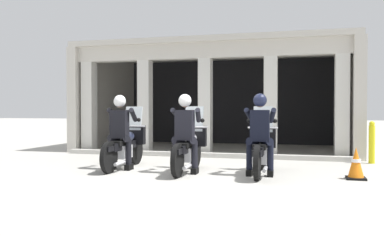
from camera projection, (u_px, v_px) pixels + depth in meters
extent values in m
plane|color=#A8A59E|center=(216.00, 155.00, 11.21)|extent=(80.00, 80.00, 0.00)
cube|color=black|center=(229.00, 102.00, 15.34)|extent=(8.20, 0.24, 3.14)
cube|color=#BCB7AD|center=(205.00, 51.00, 11.26)|extent=(8.20, 0.36, 0.44)
cube|color=#BCB7AD|center=(219.00, 50.00, 13.21)|extent=(8.20, 4.73, 0.16)
cube|color=#BCB7AD|center=(107.00, 101.00, 14.25)|extent=(0.30, 4.73, 3.14)
cube|color=#BCB7AD|center=(349.00, 100.00, 12.23)|extent=(0.30, 4.73, 3.14)
cube|color=beige|center=(89.00, 107.00, 12.20)|extent=(0.35, 0.36, 2.70)
cube|color=beige|center=(145.00, 107.00, 11.75)|extent=(0.35, 0.36, 2.70)
cube|color=beige|center=(205.00, 107.00, 11.29)|extent=(0.35, 0.36, 2.70)
cube|color=beige|center=(271.00, 107.00, 10.84)|extent=(0.35, 0.36, 2.70)
cube|color=beige|center=(342.00, 107.00, 10.39)|extent=(0.35, 0.36, 2.70)
cube|color=#B7B5AD|center=(201.00, 155.00, 10.84)|extent=(7.80, 0.24, 0.12)
cylinder|color=black|center=(136.00, 151.00, 9.41)|extent=(0.09, 0.64, 0.64)
cylinder|color=black|center=(109.00, 157.00, 8.06)|extent=(0.09, 0.64, 0.64)
cube|color=black|center=(136.00, 142.00, 9.41)|extent=(0.14, 0.44, 0.08)
cube|color=silver|center=(123.00, 152.00, 8.68)|extent=(0.28, 0.44, 0.28)
cube|color=black|center=(123.00, 145.00, 8.73)|extent=(0.18, 1.24, 0.16)
ellipsoid|color=#1E2338|center=(128.00, 136.00, 8.94)|extent=(0.26, 0.48, 0.22)
cube|color=black|center=(120.00, 143.00, 8.55)|extent=(0.24, 0.52, 0.10)
cube|color=black|center=(110.00, 148.00, 8.11)|extent=(0.16, 0.48, 0.10)
cylinder|color=silver|center=(135.00, 140.00, 9.35)|extent=(0.05, 0.24, 0.53)
cube|color=black|center=(134.00, 135.00, 9.29)|extent=(0.52, 0.16, 0.44)
sphere|color=silver|center=(136.00, 133.00, 9.38)|extent=(0.18, 0.18, 0.18)
cube|color=silver|center=(134.00, 118.00, 9.26)|extent=(0.40, 0.14, 0.54)
cylinder|color=silver|center=(132.00, 126.00, 9.19)|extent=(0.62, 0.04, 0.04)
cylinder|color=silver|center=(121.00, 163.00, 8.32)|extent=(0.07, 0.55, 0.07)
cube|color=black|center=(119.00, 124.00, 8.53)|extent=(0.36, 0.22, 0.60)
cube|color=black|center=(122.00, 123.00, 8.64)|extent=(0.05, 0.02, 0.32)
sphere|color=tan|center=(120.00, 103.00, 8.54)|extent=(0.21, 0.21, 0.21)
sphere|color=silver|center=(120.00, 101.00, 8.54)|extent=(0.26, 0.26, 0.26)
cylinder|color=black|center=(126.00, 139.00, 8.52)|extent=(0.26, 0.29, 0.17)
cylinder|color=black|center=(129.00, 152.00, 8.51)|extent=(0.12, 0.12, 0.53)
cube|color=black|center=(129.00, 167.00, 8.52)|extent=(0.11, 0.26, 0.12)
cylinder|color=black|center=(114.00, 139.00, 8.59)|extent=(0.26, 0.29, 0.17)
cylinder|color=black|center=(111.00, 151.00, 8.61)|extent=(0.12, 0.12, 0.53)
cube|color=black|center=(112.00, 166.00, 8.62)|extent=(0.11, 0.26, 0.12)
cylinder|color=black|center=(133.00, 115.00, 8.69)|extent=(0.19, 0.48, 0.31)
sphere|color=black|center=(139.00, 120.00, 8.88)|extent=(0.09, 0.09, 0.09)
cylinder|color=black|center=(115.00, 115.00, 8.80)|extent=(0.19, 0.48, 0.31)
sphere|color=black|center=(117.00, 120.00, 9.02)|extent=(0.09, 0.09, 0.09)
cylinder|color=black|center=(196.00, 153.00, 8.90)|extent=(0.09, 0.64, 0.64)
cylinder|color=black|center=(177.00, 161.00, 7.54)|extent=(0.09, 0.64, 0.64)
cube|color=black|center=(196.00, 144.00, 8.89)|extent=(0.14, 0.44, 0.08)
cube|color=silver|center=(187.00, 154.00, 8.17)|extent=(0.28, 0.44, 0.28)
cube|color=black|center=(187.00, 148.00, 8.22)|extent=(0.18, 1.24, 0.16)
ellipsoid|color=#B2B2B7|center=(190.00, 138.00, 8.43)|extent=(0.26, 0.48, 0.22)
cube|color=black|center=(185.00, 145.00, 8.04)|extent=(0.24, 0.52, 0.10)
cube|color=black|center=(178.00, 151.00, 7.60)|extent=(0.16, 0.48, 0.10)
cylinder|color=silver|center=(195.00, 142.00, 8.84)|extent=(0.05, 0.24, 0.53)
cube|color=black|center=(194.00, 136.00, 8.77)|extent=(0.52, 0.16, 0.44)
sphere|color=silver|center=(195.00, 135.00, 8.87)|extent=(0.18, 0.18, 0.18)
cube|color=silver|center=(194.00, 119.00, 8.75)|extent=(0.40, 0.14, 0.54)
cylinder|color=silver|center=(193.00, 127.00, 8.67)|extent=(0.62, 0.04, 0.04)
cylinder|color=silver|center=(188.00, 166.00, 7.81)|extent=(0.07, 0.55, 0.07)
cube|color=black|center=(185.00, 125.00, 8.01)|extent=(0.36, 0.22, 0.60)
cube|color=#591414|center=(186.00, 124.00, 8.13)|extent=(0.05, 0.02, 0.32)
sphere|color=tan|center=(185.00, 102.00, 8.02)|extent=(0.21, 0.21, 0.21)
sphere|color=silver|center=(185.00, 101.00, 8.02)|extent=(0.26, 0.26, 0.26)
cylinder|color=black|center=(192.00, 141.00, 8.00)|extent=(0.26, 0.29, 0.17)
cylinder|color=black|center=(195.00, 155.00, 8.00)|extent=(0.12, 0.12, 0.53)
cube|color=black|center=(195.00, 171.00, 8.01)|extent=(0.11, 0.26, 0.12)
cylinder|color=black|center=(178.00, 140.00, 8.08)|extent=(0.26, 0.29, 0.17)
cylinder|color=black|center=(175.00, 154.00, 8.10)|extent=(0.12, 0.12, 0.53)
cube|color=black|center=(176.00, 170.00, 8.11)|extent=(0.11, 0.26, 0.12)
cylinder|color=black|center=(198.00, 115.00, 8.18)|extent=(0.19, 0.48, 0.31)
sphere|color=black|center=(202.00, 120.00, 8.37)|extent=(0.09, 0.09, 0.09)
cylinder|color=black|center=(177.00, 115.00, 8.29)|extent=(0.19, 0.48, 0.31)
sphere|color=black|center=(178.00, 120.00, 8.50)|extent=(0.09, 0.09, 0.09)
cylinder|color=black|center=(263.00, 154.00, 8.59)|extent=(0.09, 0.64, 0.64)
cylinder|color=black|center=(257.00, 163.00, 7.24)|extent=(0.09, 0.64, 0.64)
cube|color=black|center=(264.00, 145.00, 8.59)|extent=(0.14, 0.44, 0.08)
cube|color=silver|center=(260.00, 156.00, 7.87)|extent=(0.28, 0.44, 0.28)
cube|color=black|center=(261.00, 149.00, 7.91)|extent=(0.18, 1.24, 0.16)
ellipsoid|color=black|center=(262.00, 139.00, 8.12)|extent=(0.26, 0.48, 0.22)
cube|color=black|center=(260.00, 146.00, 7.74)|extent=(0.24, 0.52, 0.10)
cube|color=black|center=(258.00, 153.00, 7.29)|extent=(0.16, 0.48, 0.10)
cylinder|color=silver|center=(263.00, 143.00, 8.53)|extent=(0.05, 0.24, 0.53)
cube|color=black|center=(263.00, 137.00, 8.47)|extent=(0.52, 0.16, 0.44)
sphere|color=silver|center=(263.00, 136.00, 8.56)|extent=(0.18, 0.18, 0.18)
cube|color=silver|center=(263.00, 119.00, 8.44)|extent=(0.40, 0.14, 0.54)
cylinder|color=silver|center=(263.00, 128.00, 8.37)|extent=(0.62, 0.04, 0.04)
cylinder|color=silver|center=(265.00, 169.00, 7.50)|extent=(0.07, 0.55, 0.07)
cube|color=black|center=(260.00, 126.00, 7.71)|extent=(0.36, 0.22, 0.60)
cube|color=#14193F|center=(260.00, 124.00, 7.82)|extent=(0.05, 0.02, 0.32)
sphere|color=#936B51|center=(260.00, 102.00, 7.72)|extent=(0.21, 0.21, 0.21)
sphere|color=#191E38|center=(260.00, 100.00, 7.72)|extent=(0.26, 0.26, 0.26)
cylinder|color=black|center=(267.00, 142.00, 7.70)|extent=(0.26, 0.29, 0.17)
cylinder|color=black|center=(270.00, 156.00, 7.69)|extent=(0.12, 0.12, 0.53)
cube|color=black|center=(270.00, 173.00, 7.71)|extent=(0.11, 0.26, 0.12)
cylinder|color=black|center=(253.00, 142.00, 7.77)|extent=(0.26, 0.29, 0.17)
cylinder|color=black|center=(249.00, 156.00, 7.79)|extent=(0.12, 0.12, 0.53)
cube|color=black|center=(249.00, 172.00, 7.81)|extent=(0.11, 0.26, 0.12)
cylinder|color=black|center=(272.00, 116.00, 7.87)|extent=(0.19, 0.48, 0.31)
sphere|color=black|center=(275.00, 121.00, 8.07)|extent=(0.09, 0.09, 0.09)
cylinder|color=black|center=(250.00, 115.00, 7.98)|extent=(0.19, 0.48, 0.31)
sphere|color=black|center=(249.00, 121.00, 8.20)|extent=(0.09, 0.09, 0.09)
cube|color=black|center=(356.00, 178.00, 7.39)|extent=(0.34, 0.34, 0.04)
cone|color=orange|center=(356.00, 162.00, 7.39)|extent=(0.28, 0.28, 0.55)
cylinder|color=white|center=(356.00, 161.00, 7.38)|extent=(0.17, 0.17, 0.06)
cylinder|color=yellow|center=(372.00, 144.00, 9.55)|extent=(0.14, 0.14, 0.90)
sphere|color=yellow|center=(372.00, 124.00, 9.54)|extent=(0.13, 0.13, 0.13)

